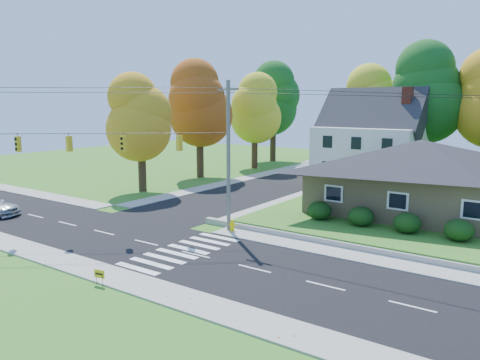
{
  "coord_description": "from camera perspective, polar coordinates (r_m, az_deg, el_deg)",
  "views": [
    {
      "loc": [
        16.73,
        -19.46,
        8.53
      ],
      "look_at": [
        -2.53,
        8.0,
        3.0
      ],
      "focal_mm": 35.0,
      "sensor_mm": 36.0,
      "label": 1
    }
  ],
  "objects": [
    {
      "name": "tree_west_1",
      "position": [
        54.08,
        -4.98,
        9.25
      ],
      "size": [
        7.28,
        7.28,
        13.56
      ],
      "color": "#3F2A19",
      "rests_on": "ground"
    },
    {
      "name": "road_main",
      "position": [
        27.04,
        -5.42,
        -9.06
      ],
      "size": [
        90.0,
        8.0,
        0.02
      ],
      "primitive_type": "cube",
      "color": "black",
      "rests_on": "ground"
    },
    {
      "name": "traffic_infrastructure",
      "position": [
        27.01,
        -3.97,
        2.14
      ],
      "size": [
        38.1,
        10.66,
        10.0
      ],
      "color": "#666059",
      "rests_on": "ground"
    },
    {
      "name": "ranch_house",
      "position": [
        36.89,
        20.99,
        0.53
      ],
      "size": [
        14.6,
        10.6,
        5.4
      ],
      "color": "tan",
      "rests_on": "lawn"
    },
    {
      "name": "yard_sign",
      "position": [
        23.51,
        -16.77,
        -10.94
      ],
      "size": [
        0.6,
        0.14,
        0.75
      ],
      "color": "black",
      "rests_on": "ground"
    },
    {
      "name": "sidewalk_south",
      "position": [
        23.68,
        -13.46,
        -11.92
      ],
      "size": [
        90.0,
        2.0,
        0.08
      ],
      "primitive_type": "cube",
      "color": "#9C9A90",
      "rests_on": "ground"
    },
    {
      "name": "fire_hydrant",
      "position": [
        31.47,
        -0.95,
        -5.63
      ],
      "size": [
        0.47,
        0.37,
        0.83
      ],
      "color": "#E2CF00",
      "rests_on": "ground"
    },
    {
      "name": "tree_west_3",
      "position": [
        69.37,
        4.1,
        9.82
      ],
      "size": [
        7.84,
        7.84,
        14.6
      ],
      "color": "#3F2A19",
      "rests_on": "ground"
    },
    {
      "name": "tree_west_0",
      "position": [
        46.14,
        -12.05,
        7.45
      ],
      "size": [
        6.16,
        6.16,
        11.47
      ],
      "color": "#3F2A19",
      "rests_on": "ground"
    },
    {
      "name": "white_car",
      "position": [
        57.87,
        8.55,
        1.56
      ],
      "size": [
        2.01,
        4.74,
        1.52
      ],
      "primitive_type": "imported",
      "rotation": [
        0.0,
        0.0,
        -0.09
      ],
      "color": "silver",
      "rests_on": "road_cross"
    },
    {
      "name": "tree_lot_1",
      "position": [
        53.99,
        21.73,
        9.86
      ],
      "size": [
        7.84,
        7.84,
        14.6
      ],
      "color": "#3F2A19",
      "rests_on": "lawn"
    },
    {
      "name": "tree_west_2",
      "position": [
        61.53,
        1.82,
        8.68
      ],
      "size": [
        6.72,
        6.72,
        12.51
      ],
      "color": "#3F2A19",
      "rests_on": "ground"
    },
    {
      "name": "sidewalk_north",
      "position": [
        30.82,
        0.65,
        -6.63
      ],
      "size": [
        90.0,
        2.0,
        0.08
      ],
      "primitive_type": "cube",
      "color": "#9C9A90",
      "rests_on": "ground"
    },
    {
      "name": "hedge_row",
      "position": [
        31.56,
        17.09,
        -4.61
      ],
      "size": [
        10.7,
        1.7,
        1.27
      ],
      "color": "#163A10",
      "rests_on": "lawn"
    },
    {
      "name": "colonial_house",
      "position": [
        50.46,
        15.67,
        4.53
      ],
      "size": [
        10.4,
        8.4,
        9.6
      ],
      "color": "silver",
      "rests_on": "lawn"
    },
    {
      "name": "ground",
      "position": [
        27.04,
        -5.42,
        -9.08
      ],
      "size": [
        120.0,
        120.0,
        0.0
      ],
      "primitive_type": "plane",
      "color": "#3D7923"
    },
    {
      "name": "tree_lot_0",
      "position": [
        56.64,
        15.92,
        8.78
      ],
      "size": [
        6.72,
        6.72,
        12.51
      ],
      "color": "#3F2A19",
      "rests_on": "lawn"
    },
    {
      "name": "road_cross",
      "position": [
        52.44,
        6.41,
        -0.05
      ],
      "size": [
        8.0,
        44.0,
        0.02
      ],
      "primitive_type": "cube",
      "color": "black",
      "rests_on": "ground"
    }
  ]
}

